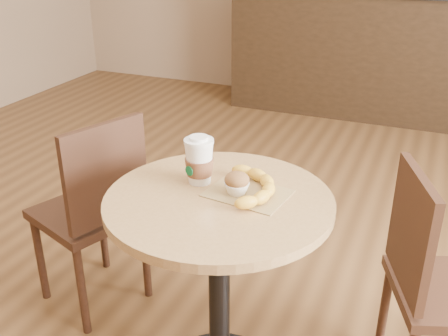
{
  "coord_description": "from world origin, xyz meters",
  "views": [
    {
      "loc": [
        0.6,
        -1.35,
        1.49
      ],
      "look_at": [
        0.05,
        -0.03,
        0.83
      ],
      "focal_mm": 42.0,
      "sensor_mm": 36.0,
      "label": 1
    }
  ],
  "objects_px": {
    "cafe_table": "(219,258)",
    "chair_left": "(95,208)",
    "coffee_cup": "(199,162)",
    "muffin": "(237,183)",
    "chair_right": "(436,281)",
    "banana": "(250,187)"
  },
  "relations": [
    {
      "from": "cafe_table",
      "to": "chair_left",
      "type": "bearing_deg",
      "value": 161.52
    },
    {
      "from": "chair_left",
      "to": "coffee_cup",
      "type": "height_order",
      "value": "coffee_cup"
    },
    {
      "from": "muffin",
      "to": "chair_left",
      "type": "bearing_deg",
      "value": 165.83
    },
    {
      "from": "coffee_cup",
      "to": "banana",
      "type": "height_order",
      "value": "coffee_cup"
    },
    {
      "from": "chair_left",
      "to": "banana",
      "type": "height_order",
      "value": "chair_left"
    },
    {
      "from": "chair_right",
      "to": "coffee_cup",
      "type": "xyz_separation_m",
      "value": [
        -0.75,
        -0.18,
        0.36
      ]
    },
    {
      "from": "cafe_table",
      "to": "muffin",
      "type": "distance_m",
      "value": 0.26
    },
    {
      "from": "chair_left",
      "to": "banana",
      "type": "xyz_separation_m",
      "value": [
        0.71,
        -0.15,
        0.31
      ]
    },
    {
      "from": "chair_right",
      "to": "coffee_cup",
      "type": "height_order",
      "value": "coffee_cup"
    },
    {
      "from": "cafe_table",
      "to": "banana",
      "type": "distance_m",
      "value": 0.26
    },
    {
      "from": "chair_left",
      "to": "coffee_cup",
      "type": "distance_m",
      "value": 0.66
    },
    {
      "from": "chair_left",
      "to": "muffin",
      "type": "bearing_deg",
      "value": 96.25
    },
    {
      "from": "muffin",
      "to": "banana",
      "type": "xyz_separation_m",
      "value": [
        0.03,
        0.02,
        -0.01
      ]
    },
    {
      "from": "chair_left",
      "to": "coffee_cup",
      "type": "xyz_separation_m",
      "value": [
        0.53,
        -0.14,
        0.35
      ]
    },
    {
      "from": "chair_left",
      "to": "chair_right",
      "type": "bearing_deg",
      "value": 112.29
    },
    {
      "from": "cafe_table",
      "to": "chair_left",
      "type": "xyz_separation_m",
      "value": [
        -0.63,
        0.21,
        -0.06
      ]
    },
    {
      "from": "chair_right",
      "to": "coffee_cup",
      "type": "distance_m",
      "value": 0.85
    },
    {
      "from": "banana",
      "to": "chair_left",
      "type": "bearing_deg",
      "value": 149.31
    },
    {
      "from": "coffee_cup",
      "to": "muffin",
      "type": "xyz_separation_m",
      "value": [
        0.14,
        -0.03,
        -0.03
      ]
    },
    {
      "from": "chair_left",
      "to": "chair_right",
      "type": "height_order",
      "value": "chair_left"
    },
    {
      "from": "cafe_table",
      "to": "coffee_cup",
      "type": "height_order",
      "value": "coffee_cup"
    },
    {
      "from": "banana",
      "to": "chair_right",
      "type": "bearing_deg",
      "value": -0.09
    }
  ]
}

